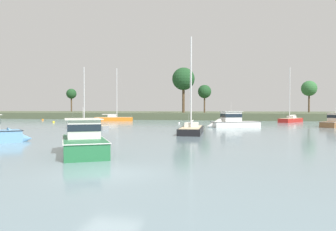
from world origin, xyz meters
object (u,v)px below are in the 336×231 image
(sailboat_grey, at_px, (87,128))
(mooring_buoy_yellow, at_px, (54,122))
(mooring_buoy_orange, at_px, (43,120))
(mooring_buoy_white, at_px, (179,123))
(sailboat_red, at_px, (291,121))
(sailboat_orange, at_px, (114,120))
(cruiser_white, at_px, (229,123))
(sailboat_black, at_px, (191,131))
(cruiser_green, at_px, (83,144))

(sailboat_grey, distance_m, mooring_buoy_yellow, 25.28)
(mooring_buoy_yellow, bearing_deg, mooring_buoy_orange, 132.29)
(mooring_buoy_white, height_order, mooring_buoy_yellow, mooring_buoy_yellow)
(sailboat_red, bearing_deg, sailboat_orange, -175.86)
(cruiser_white, xyz_separation_m, mooring_buoy_white, (-10.01, 10.16, -0.52))
(cruiser_white, relative_size, sailboat_black, 0.75)
(sailboat_orange, height_order, mooring_buoy_yellow, sailboat_orange)
(sailboat_black, xyz_separation_m, mooring_buoy_yellow, (-32.48, 22.57, -0.15))
(sailboat_grey, bearing_deg, mooring_buoy_yellow, 132.63)
(mooring_buoy_orange, bearing_deg, sailboat_grey, -47.50)
(sailboat_orange, relative_size, mooring_buoy_orange, 23.07)
(cruiser_white, distance_m, sailboat_black, 14.51)
(cruiser_green, bearing_deg, mooring_buoy_orange, 126.41)
(sailboat_grey, xyz_separation_m, sailboat_black, (15.35, -3.97, 0.05))
(sailboat_orange, height_order, sailboat_red, sailboat_orange)
(mooring_buoy_white, relative_size, mooring_buoy_orange, 0.80)
(sailboat_black, height_order, mooring_buoy_orange, sailboat_black)
(mooring_buoy_yellow, bearing_deg, mooring_buoy_white, 3.35)
(cruiser_green, xyz_separation_m, cruiser_white, (8.57, 31.73, 0.06))
(cruiser_green, relative_size, sailboat_black, 0.68)
(cruiser_white, distance_m, mooring_buoy_yellow, 37.42)
(sailboat_orange, distance_m, sailboat_red, 39.57)
(sailboat_black, height_order, mooring_buoy_white, sailboat_black)
(mooring_buoy_yellow, bearing_deg, cruiser_green, -55.39)
(sailboat_red, bearing_deg, sailboat_grey, -134.94)
(mooring_buoy_white, bearing_deg, mooring_buoy_orange, 165.28)
(cruiser_green, height_order, mooring_buoy_orange, cruiser_green)
(sailboat_orange, distance_m, sailboat_black, 40.17)
(sailboat_red, distance_m, mooring_buoy_yellow, 50.43)
(cruiser_white, bearing_deg, sailboat_grey, -152.62)
(sailboat_black, xyz_separation_m, mooring_buoy_white, (-6.08, 24.12, -0.17))
(cruiser_green, distance_m, mooring_buoy_orange, 63.97)
(sailboat_grey, height_order, cruiser_white, sailboat_grey)
(mooring_buoy_yellow, bearing_deg, sailboat_orange, 47.82)
(sailboat_red, xyz_separation_m, cruiser_white, (-12.30, -21.67, 0.33))
(mooring_buoy_orange, relative_size, mooring_buoy_yellow, 1.03)
(sailboat_orange, relative_size, cruiser_green, 1.65)
(cruiser_white, bearing_deg, sailboat_black, -105.74)
(sailboat_red, bearing_deg, mooring_buoy_white, -152.71)
(cruiser_white, distance_m, mooring_buoy_white, 14.27)
(sailboat_grey, bearing_deg, cruiser_white, 27.38)
(cruiser_white, bearing_deg, sailboat_orange, 145.31)
(sailboat_black, xyz_separation_m, mooring_buoy_orange, (-42.61, 33.71, -0.15))
(cruiser_white, bearing_deg, mooring_buoy_orange, 157.00)
(sailboat_red, relative_size, sailboat_black, 1.06)
(mooring_buoy_orange, bearing_deg, mooring_buoy_white, -14.72)
(sailboat_orange, bearing_deg, sailboat_grey, -74.69)
(cruiser_green, bearing_deg, sailboat_orange, 110.21)
(cruiser_white, xyz_separation_m, mooring_buoy_yellow, (-36.41, 8.61, -0.50))
(sailboat_grey, bearing_deg, mooring_buoy_white, 65.28)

